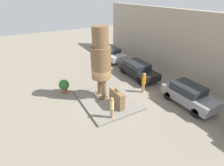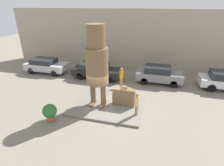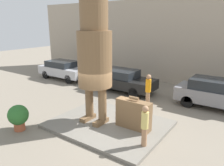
{
  "view_description": "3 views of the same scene",
  "coord_description": "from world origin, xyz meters",
  "px_view_note": "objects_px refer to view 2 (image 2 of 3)",
  "views": [
    {
      "loc": [
        10.32,
        -5.38,
        7.66
      ],
      "look_at": [
        0.43,
        0.18,
        1.71
      ],
      "focal_mm": 28.0,
      "sensor_mm": 36.0,
      "label": 1
    },
    {
      "loc": [
        3.03,
        -10.33,
        6.73
      ],
      "look_at": [
        0.42,
        -0.27,
        1.97
      ],
      "focal_mm": 28.0,
      "sensor_mm": 36.0,
      "label": 2
    },
    {
      "loc": [
        5.3,
        -7.33,
        4.53
      ],
      "look_at": [
        0.04,
        0.18,
        1.98
      ],
      "focal_mm": 35.0,
      "sensor_mm": 36.0,
      "label": 3
    }
  ],
  "objects_px": {
    "parked_car_silver": "(46,65)",
    "worker_hivis": "(121,77)",
    "giant_suitcase": "(124,97)",
    "parked_car_grey": "(159,74)",
    "statue_figure": "(97,61)",
    "tourist": "(137,103)",
    "parked_car_black": "(96,70)",
    "planter_pot": "(50,112)"
  },
  "relations": [
    {
      "from": "statue_figure",
      "to": "parked_car_grey",
      "type": "height_order",
      "value": "statue_figure"
    },
    {
      "from": "tourist",
      "to": "parked_car_black",
      "type": "distance_m",
      "value": 7.22
    },
    {
      "from": "statue_figure",
      "to": "giant_suitcase",
      "type": "bearing_deg",
      "value": 11.39
    },
    {
      "from": "parked_car_grey",
      "to": "planter_pot",
      "type": "xyz_separation_m",
      "value": [
        -6.38,
        -7.64,
        -0.18
      ]
    },
    {
      "from": "parked_car_silver",
      "to": "parked_car_black",
      "type": "height_order",
      "value": "parked_car_silver"
    },
    {
      "from": "statue_figure",
      "to": "planter_pot",
      "type": "distance_m",
      "value": 4.3
    },
    {
      "from": "tourist",
      "to": "worker_hivis",
      "type": "bearing_deg",
      "value": 114.33
    },
    {
      "from": "worker_hivis",
      "to": "parked_car_black",
      "type": "bearing_deg",
      "value": 152.31
    },
    {
      "from": "statue_figure",
      "to": "planter_pot",
      "type": "height_order",
      "value": "statue_figure"
    },
    {
      "from": "worker_hivis",
      "to": "tourist",
      "type": "bearing_deg",
      "value": -65.67
    },
    {
      "from": "giant_suitcase",
      "to": "parked_car_grey",
      "type": "bearing_deg",
      "value": 64.94
    },
    {
      "from": "giant_suitcase",
      "to": "parked_car_grey",
      "type": "xyz_separation_m",
      "value": [
        2.29,
        4.89,
        0.06
      ]
    },
    {
      "from": "statue_figure",
      "to": "tourist",
      "type": "relative_size",
      "value": 3.5
    },
    {
      "from": "parked_car_grey",
      "to": "worker_hivis",
      "type": "height_order",
      "value": "worker_hivis"
    },
    {
      "from": "parked_car_black",
      "to": "planter_pot",
      "type": "height_order",
      "value": "parked_car_black"
    },
    {
      "from": "parked_car_silver",
      "to": "planter_pot",
      "type": "bearing_deg",
      "value": -55.15
    },
    {
      "from": "parked_car_silver",
      "to": "worker_hivis",
      "type": "xyz_separation_m",
      "value": [
        8.42,
        -1.56,
        0.18
      ]
    },
    {
      "from": "planter_pot",
      "to": "worker_hivis",
      "type": "distance_m",
      "value": 6.7
    },
    {
      "from": "tourist",
      "to": "worker_hivis",
      "type": "xyz_separation_m",
      "value": [
        -1.84,
        4.08,
        -0.02
      ]
    },
    {
      "from": "tourist",
      "to": "worker_hivis",
      "type": "relative_size",
      "value": 0.87
    },
    {
      "from": "tourist",
      "to": "parked_car_grey",
      "type": "relative_size",
      "value": 0.38
    },
    {
      "from": "giant_suitcase",
      "to": "parked_car_silver",
      "type": "height_order",
      "value": "giant_suitcase"
    },
    {
      "from": "planter_pot",
      "to": "parked_car_black",
      "type": "bearing_deg",
      "value": 86.19
    },
    {
      "from": "statue_figure",
      "to": "parked_car_silver",
      "type": "height_order",
      "value": "statue_figure"
    },
    {
      "from": "statue_figure",
      "to": "parked_car_grey",
      "type": "relative_size",
      "value": 1.34
    },
    {
      "from": "parked_car_silver",
      "to": "planter_pot",
      "type": "distance_m",
      "value": 9.01
    },
    {
      "from": "statue_figure",
      "to": "parked_car_black",
      "type": "relative_size",
      "value": 1.17
    },
    {
      "from": "parked_car_silver",
      "to": "parked_car_grey",
      "type": "xyz_separation_m",
      "value": [
        11.53,
        0.25,
        0.04
      ]
    },
    {
      "from": "worker_hivis",
      "to": "parked_car_grey",
      "type": "bearing_deg",
      "value": 30.2
    },
    {
      "from": "statue_figure",
      "to": "tourist",
      "type": "xyz_separation_m",
      "value": [
        2.78,
        -0.64,
        -2.35
      ]
    },
    {
      "from": "parked_car_grey",
      "to": "planter_pot",
      "type": "height_order",
      "value": "parked_car_grey"
    },
    {
      "from": "worker_hivis",
      "to": "planter_pot",
      "type": "bearing_deg",
      "value": -119.27
    },
    {
      "from": "parked_car_black",
      "to": "worker_hivis",
      "type": "xyz_separation_m",
      "value": [
        2.78,
        -1.46,
        0.19
      ]
    },
    {
      "from": "giant_suitcase",
      "to": "tourist",
      "type": "distance_m",
      "value": 1.44
    },
    {
      "from": "parked_car_black",
      "to": "parked_car_grey",
      "type": "bearing_deg",
      "value": 3.37
    },
    {
      "from": "parked_car_silver",
      "to": "worker_hivis",
      "type": "relative_size",
      "value": 2.42
    },
    {
      "from": "planter_pot",
      "to": "giant_suitcase",
      "type": "bearing_deg",
      "value": 33.96
    },
    {
      "from": "parked_car_grey",
      "to": "giant_suitcase",
      "type": "bearing_deg",
      "value": -115.06
    },
    {
      "from": "parked_car_grey",
      "to": "worker_hivis",
      "type": "relative_size",
      "value": 2.28
    },
    {
      "from": "parked_car_silver",
      "to": "parked_car_grey",
      "type": "height_order",
      "value": "parked_car_grey"
    },
    {
      "from": "giant_suitcase",
      "to": "parked_car_silver",
      "type": "relative_size",
      "value": 0.36
    },
    {
      "from": "planter_pot",
      "to": "worker_hivis",
      "type": "bearing_deg",
      "value": 60.73
    }
  ]
}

